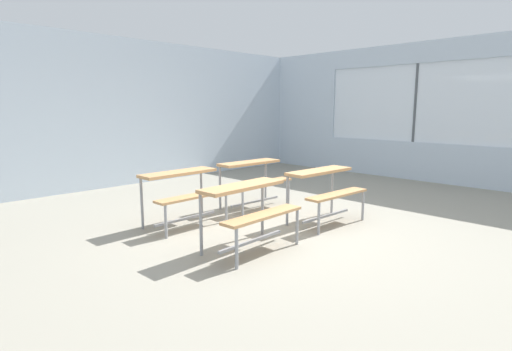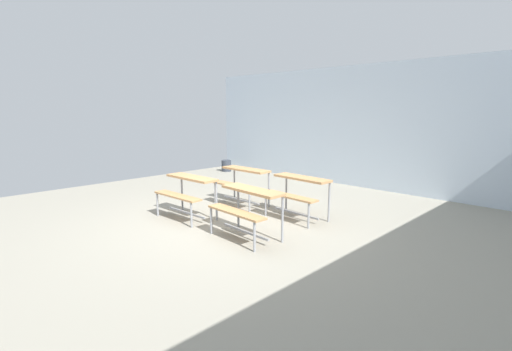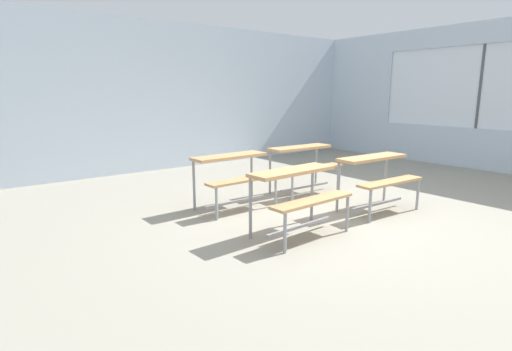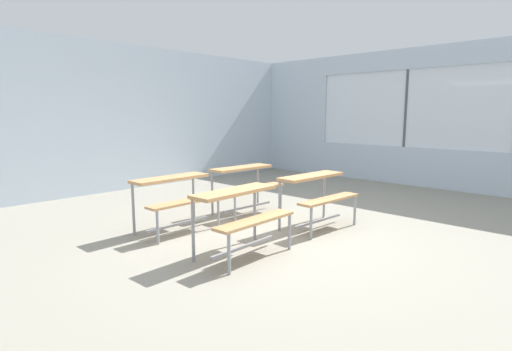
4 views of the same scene
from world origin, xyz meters
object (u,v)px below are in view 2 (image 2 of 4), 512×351
desk_bench_r1c1 (298,187)px  trash_bin (226,166)px  desk_bench_r1c0 (242,178)px  desk_bench_r0c0 (187,187)px  desk_bench_r0c1 (247,202)px

desk_bench_r1c1 → trash_bin: bearing=155.4°
desk_bench_r1c0 → trash_bin: 4.22m
desk_bench_r0c0 → desk_bench_r0c1: 1.50m
desk_bench_r0c1 → desk_bench_r1c1: (-0.08, 1.33, 0.00)m
desk_bench_r0c0 → trash_bin: desk_bench_r0c0 is taller
desk_bench_r0c0 → trash_bin: size_ratio=3.21×
desk_bench_r1c0 → desk_bench_r1c1: size_ratio=0.99×
desk_bench_r1c0 → trash_bin: (-3.39, 2.49, -0.39)m
desk_bench_r1c1 → trash_bin: desk_bench_r1c1 is taller
desk_bench_r1c1 → desk_bench_r0c1: bearing=-84.0°
trash_bin → desk_bench_r0c1: bearing=-37.9°
desk_bench_r0c1 → desk_bench_r1c0: size_ratio=1.01×
desk_bench_r1c1 → desk_bench_r0c0: bearing=-133.8°
desk_bench_r0c1 → desk_bench_r1c1: size_ratio=1.00×
desk_bench_r0c0 → desk_bench_r1c1: (1.42, 1.36, 0.00)m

